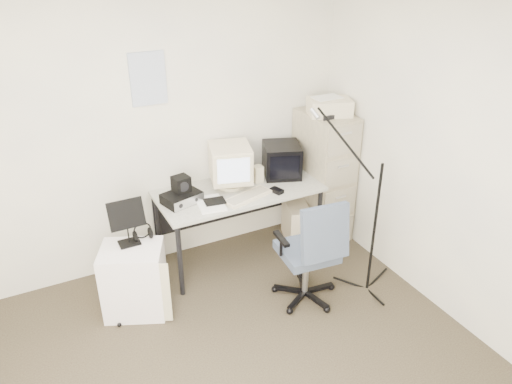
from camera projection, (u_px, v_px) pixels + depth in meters
name	position (u px, v px, depth m)	size (l,w,h in m)	color
floor	(248.00, 384.00, 3.50)	(3.60, 3.60, 0.01)	#2B2318
ceiling	(244.00, 6.00, 2.35)	(3.60, 3.60, 0.01)	white
wall_back	(156.00, 135.00, 4.35)	(3.60, 0.02, 2.50)	white
wall_right	(467.00, 173.00, 3.66)	(0.02, 3.60, 2.50)	white
wall_calendar	(148.00, 79.00, 4.10)	(0.30, 0.02, 0.44)	white
filing_cabinet	(323.00, 176.00, 5.01)	(0.40, 0.60, 1.30)	tan
printer	(330.00, 107.00, 4.66)	(0.39, 0.27, 0.15)	beige
desk	(239.00, 224.00, 4.73)	(1.50, 0.70, 0.73)	beige
crt_monitor	(230.00, 166.00, 4.54)	(0.36, 0.38, 0.40)	beige
crt_tv	(282.00, 160.00, 4.78)	(0.34, 0.36, 0.31)	black
desk_speaker	(258.00, 174.00, 4.68)	(0.08, 0.08, 0.16)	beige
keyboard	(248.00, 197.00, 4.41)	(0.46, 0.16, 0.03)	beige
mouse	(277.00, 191.00, 4.50)	(0.07, 0.12, 0.04)	black
radio_receiver	(182.00, 198.00, 4.32)	(0.32, 0.23, 0.09)	black
radio_speaker	(181.00, 184.00, 4.31)	(0.14, 0.13, 0.14)	black
papers	(211.00, 204.00, 4.30)	(0.22, 0.30, 0.02)	white
pc_tower	(296.00, 222.00, 5.05)	(0.20, 0.46, 0.43)	beige
office_chair	(307.00, 249.00, 4.12)	(0.57, 0.57, 0.98)	#404F6D
side_cart	(134.00, 280.00, 4.06)	(0.48, 0.39, 0.60)	white
music_stand	(127.00, 222.00, 3.91)	(0.28, 0.15, 0.41)	black
headphones	(143.00, 234.00, 4.03)	(0.16, 0.16, 0.03)	black
mic_stand	(377.00, 210.00, 4.09)	(0.02, 0.02, 1.58)	black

